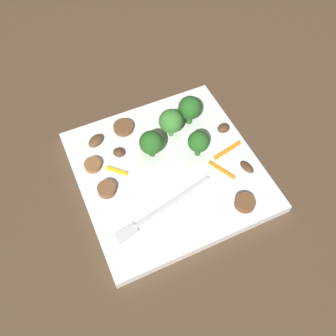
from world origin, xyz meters
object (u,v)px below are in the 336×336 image
Objects in this scene: broccoli_floret_3 at (190,108)px; mushroom_0 at (247,167)px; sausage_slice_0 at (106,188)px; sausage_slice_1 at (245,203)px; broccoli_floret_1 at (171,121)px; broccoli_floret_2 at (151,143)px; broccoli_floret_0 at (199,142)px; mushroom_3 at (96,141)px; pepper_strip_0 at (117,171)px; sausage_slice_3 at (93,165)px; sausage_slice_2 at (123,127)px; mushroom_1 at (224,128)px; pepper_strip_1 at (222,170)px; pepper_strip_2 at (228,150)px; fork at (158,212)px; plate at (168,171)px; mushroom_2 at (119,152)px.

broccoli_floret_3 is 2.15× the size of mushroom_0.
sausage_slice_1 is (-0.19, 0.12, -0.00)m from sausage_slice_0.
broccoli_floret_1 is 1.95× the size of sausage_slice_0.
broccoli_floret_2 is 0.10m from broccoli_floret_3.
broccoli_floret_0 is 0.90× the size of broccoli_floret_3.
mushroom_3 reaches higher than pepper_strip_0.
sausage_slice_1 is 0.26m from sausage_slice_3.
sausage_slice_2 is at bearing -71.25° from broccoli_floret_2.
sausage_slice_2 is 1.53× the size of mushroom_1.
pepper_strip_0 and pepper_strip_1 have the same top height.
broccoli_floret_2 is at bearing -40.08° from pepper_strip_1.
pepper_strip_2 is at bearing 110.20° from broccoli_floret_3.
fork is 0.20m from broccoli_floret_3.
broccoli_floret_3 reaches higher than sausage_slice_0.
broccoli_floret_3 is at bearing -163.27° from broccoli_floret_1.
broccoli_floret_2 reaches higher than sausage_slice_3.
plate is 5.53× the size of broccoli_floret_0.
mushroom_2 is 0.04m from pepper_strip_0.
sausage_slice_2 is at bearing -118.02° from pepper_strip_0.
sausage_slice_0 is 1.46× the size of mushroom_2.
mushroom_3 is at bearing -88.07° from fork.
sausage_slice_1 is at bearing 125.77° from plate.
mushroom_2 is at bearing -24.07° from broccoli_floret_0.
sausage_slice_2 is at bearing -52.02° from pepper_strip_1.
broccoli_floret_3 is at bearing -41.61° from mushroom_1.
fork is 5.92× the size of sausage_slice_0.
sausage_slice_1 is at bearing 130.16° from mushroom_2.
mushroom_0 is (-0.23, 0.06, -0.00)m from sausage_slice_0.
sausage_slice_0 reaches higher than sausage_slice_1.
mushroom_2 is at bearing -126.58° from sausage_slice_0.
sausage_slice_1 is 0.07m from pepper_strip_1.
sausage_slice_2 is (0.12, -0.22, -0.00)m from sausage_slice_1.
broccoli_floret_0 is 1.94× the size of mushroom_0.
plate is 8.29× the size of sausage_slice_2.
broccoli_floret_0 is 0.07m from broccoli_floret_3.
mushroom_0 is (-0.04, 0.13, -0.03)m from broccoli_floret_3.
pepper_strip_0 is 0.68× the size of pepper_strip_2.
plate is 12.71× the size of mushroom_1.
mushroom_0 reaches higher than plate.
sausage_slice_3 is 0.93× the size of mushroom_3.
plate is 0.11m from pepper_strip_2.
plate is 0.14m from mushroom_3.
mushroom_2 is 0.19m from pepper_strip_2.
sausage_slice_0 is at bearing -14.27° from mushroom_0.
pepper_strip_2 is at bearing 135.19° from broccoli_floret_1.
sausage_slice_0 is (0.06, -0.07, 0.00)m from fork.
mushroom_1 is at bearing 162.67° from mushroom_3.
pepper_strip_2 is at bearing 157.59° from mushroom_2.
broccoli_floret_1 is (0.02, -0.06, 0.00)m from broccoli_floret_0.
sausage_slice_0 is 1.08× the size of mushroom_0.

